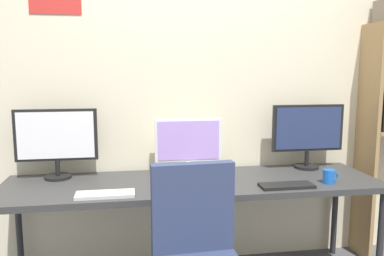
% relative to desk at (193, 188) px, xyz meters
% --- Properties ---
extents(wall_back, '(4.89, 0.11, 2.60)m').
position_rel_desk_xyz_m(wall_back, '(-0.00, 0.42, 0.61)').
color(wall_back, beige).
rests_on(wall_back, ground_plane).
extents(desk, '(2.49, 0.68, 0.74)m').
position_rel_desk_xyz_m(desk, '(0.00, 0.00, 0.00)').
color(desk, '#333333').
rests_on(desk, ground_plane).
extents(monitor_left, '(0.54, 0.18, 0.47)m').
position_rel_desk_xyz_m(monitor_left, '(-0.90, 0.21, 0.32)').
color(monitor_left, black).
rests_on(monitor_left, desk).
extents(monitor_center, '(0.48, 0.18, 0.39)m').
position_rel_desk_xyz_m(monitor_center, '(0.00, 0.21, 0.26)').
color(monitor_center, silver).
rests_on(monitor_center, desk).
extents(monitor_right, '(0.55, 0.18, 0.48)m').
position_rel_desk_xyz_m(monitor_right, '(0.90, 0.21, 0.32)').
color(monitor_right, black).
rests_on(monitor_right, desk).
extents(keyboard_left, '(0.34, 0.13, 0.02)m').
position_rel_desk_xyz_m(keyboard_left, '(-0.56, -0.23, 0.06)').
color(keyboard_left, silver).
rests_on(keyboard_left, desk).
extents(keyboard_right, '(0.34, 0.13, 0.02)m').
position_rel_desk_xyz_m(keyboard_right, '(0.56, -0.23, 0.06)').
color(keyboard_right, black).
rests_on(keyboard_right, desk).
extents(computer_mouse, '(0.06, 0.10, 0.03)m').
position_rel_desk_xyz_m(computer_mouse, '(-0.07, -0.24, 0.06)').
color(computer_mouse, silver).
rests_on(computer_mouse, desk).
extents(coffee_mug, '(0.11, 0.08, 0.09)m').
position_rel_desk_xyz_m(coffee_mug, '(0.87, -0.19, 0.09)').
color(coffee_mug, blue).
rests_on(coffee_mug, desk).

